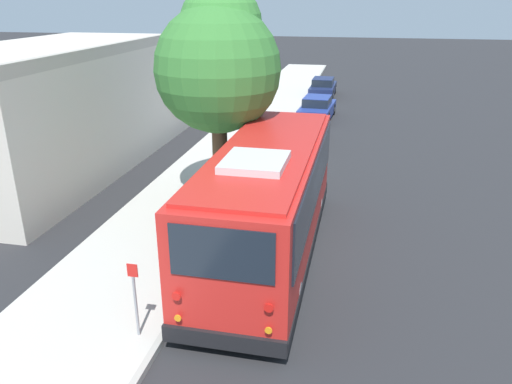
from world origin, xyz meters
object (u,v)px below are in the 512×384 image
object	(u,v)px
shuttle_bus	(268,196)
parked_sedan_white	(301,131)
sign_post_near	(135,299)
parked_sedan_blue	(317,108)
sign_post_far	(172,261)
parked_sedan_navy	(323,88)
street_tree	(218,61)

from	to	relation	value
shuttle_bus	parked_sedan_white	bearing A→B (deg)	2.81
sign_post_near	parked_sedan_blue	bearing A→B (deg)	-4.71
sign_post_far	parked_sedan_navy	bearing A→B (deg)	-3.24
parked_sedan_navy	sign_post_far	world-z (taller)	sign_post_far
parked_sedan_navy	parked_sedan_blue	bearing A→B (deg)	-177.36
shuttle_bus	parked_sedan_blue	size ratio (longest dim) A/B	2.10
shuttle_bus	parked_sedan_navy	xyz separation A→B (m)	(24.07, 0.44, -1.16)
parked_sedan_white	sign_post_near	xyz separation A→B (m)	(-15.54, 1.48, 0.39)
parked_sedan_navy	sign_post_near	bearing A→B (deg)	177.63
shuttle_bus	sign_post_far	size ratio (longest dim) A/B	7.28
parked_sedan_blue	parked_sedan_navy	world-z (taller)	parked_sedan_blue
street_tree	sign_post_far	size ratio (longest dim) A/B	5.67
shuttle_bus	sign_post_far	xyz separation A→B (m)	(-2.16, 1.93, -0.99)
street_tree	parked_sedan_white	bearing A→B (deg)	-12.07
shuttle_bus	parked_sedan_white	distance (m)	11.40
parked_sedan_navy	shuttle_bus	bearing A→B (deg)	-178.31
parked_sedan_blue	street_tree	size ratio (longest dim) A/B	0.61
shuttle_bus	sign_post_far	distance (m)	3.06
shuttle_bus	parked_sedan_navy	bearing A→B (deg)	1.59
parked_sedan_white	sign_post_far	size ratio (longest dim) A/B	3.57
street_tree	sign_post_near	xyz separation A→B (m)	(-7.43, -0.26, -3.83)
shuttle_bus	parked_sedan_blue	world-z (taller)	shuttle_bus
sign_post_near	sign_post_far	size ratio (longest dim) A/B	1.35
parked_sedan_blue	parked_sedan_navy	size ratio (longest dim) A/B	0.99
parked_sedan_navy	sign_post_far	size ratio (longest dim) A/B	3.49
parked_sedan_white	sign_post_far	bearing A→B (deg)	174.38
parked_sedan_blue	sign_post_far	distance (m)	19.11
parked_sedan_navy	sign_post_far	distance (m)	26.27
parked_sedan_white	parked_sedan_blue	size ratio (longest dim) A/B	1.03
parked_sedan_white	sign_post_far	distance (m)	13.57
street_tree	sign_post_far	xyz separation A→B (m)	(-5.38, -0.26, -4.06)
parked_sedan_white	parked_sedan_blue	world-z (taller)	parked_sedan_white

